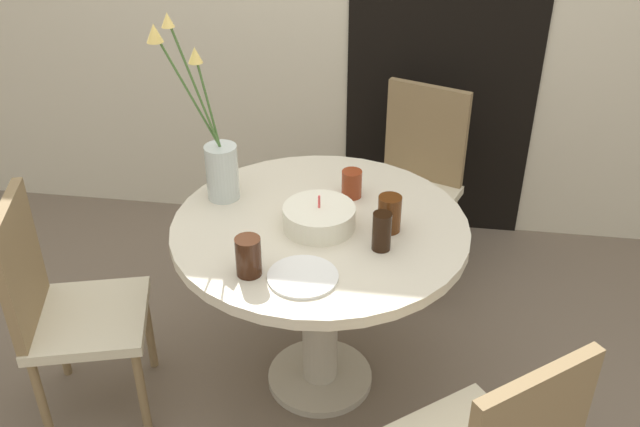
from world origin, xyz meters
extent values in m
plane|color=#6B5B4C|center=(0.00, 0.00, 0.00)|extent=(16.00, 16.00, 0.00)
cube|color=black|center=(0.41, 1.22, 1.02)|extent=(0.90, 0.01, 2.05)
cylinder|color=beige|center=(0.00, 0.00, 0.71)|extent=(1.02, 1.02, 0.04)
cylinder|color=#B7AD99|center=(0.00, 0.00, 0.36)|extent=(0.13, 0.13, 0.66)
cylinder|color=#B7AD99|center=(0.00, 0.00, 0.01)|extent=(0.41, 0.41, 0.03)
cube|color=beige|center=(0.29, 0.77, 0.40)|extent=(0.51, 0.51, 0.04)
cube|color=olive|center=(0.35, 0.94, 0.65)|extent=(0.37, 0.17, 0.46)
cylinder|color=olive|center=(0.07, 0.67, 0.19)|extent=(0.03, 0.03, 0.38)
cylinder|color=olive|center=(0.39, 0.56, 0.19)|extent=(0.03, 0.03, 0.38)
cylinder|color=olive|center=(0.19, 0.99, 0.19)|extent=(0.03, 0.03, 0.38)
cylinder|color=olive|center=(0.51, 0.87, 0.19)|extent=(0.03, 0.03, 0.38)
cube|color=beige|center=(-0.79, -0.23, 0.40)|extent=(0.49, 0.49, 0.04)
cube|color=olive|center=(-0.97, -0.28, 0.65)|extent=(0.14, 0.38, 0.46)
cylinder|color=olive|center=(-0.58, -0.34, 0.19)|extent=(0.03, 0.03, 0.38)
cylinder|color=olive|center=(-0.68, -0.02, 0.19)|extent=(0.03, 0.03, 0.38)
cylinder|color=olive|center=(-0.91, -0.44, 0.19)|extent=(0.03, 0.03, 0.38)
cylinder|color=olive|center=(-1.00, -0.11, 0.19)|extent=(0.03, 0.03, 0.38)
cylinder|color=white|center=(0.00, -0.02, 0.77)|extent=(0.25, 0.25, 0.08)
cylinder|color=#E54C4C|center=(0.00, -0.02, 0.83)|extent=(0.01, 0.01, 0.04)
cylinder|color=silver|center=(-0.37, 0.13, 0.83)|extent=(0.12, 0.12, 0.20)
cylinder|color=#4C7538|center=(-0.41, 0.05, 1.18)|extent=(0.09, 0.16, 0.49)
cone|color=#EFCC66|center=(-0.46, -0.02, 1.42)|extent=(0.04, 0.04, 0.04)
cylinder|color=#4C7538|center=(-0.44, 0.08, 1.15)|extent=(0.15, 0.11, 0.43)
cone|color=#EFCC66|center=(-0.52, 0.02, 1.37)|extent=(0.05, 0.05, 0.06)
cylinder|color=#4C7538|center=(-0.39, 0.10, 1.11)|extent=(0.05, 0.06, 0.35)
cone|color=#EFCC66|center=(-0.41, 0.08, 1.28)|extent=(0.05, 0.05, 0.05)
cylinder|color=white|center=(-0.01, -0.31, 0.74)|extent=(0.22, 0.22, 0.01)
cylinder|color=black|center=(0.22, -0.12, 0.80)|extent=(0.06, 0.06, 0.13)
cylinder|color=#51280F|center=(0.23, -0.01, 0.80)|extent=(0.08, 0.08, 0.13)
cylinder|color=maroon|center=(0.09, 0.20, 0.78)|extent=(0.07, 0.07, 0.10)
cylinder|color=#33190C|center=(-0.17, -0.31, 0.80)|extent=(0.08, 0.08, 0.13)
camera|label=1|loc=(0.29, -2.03, 2.04)|focal=40.00mm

